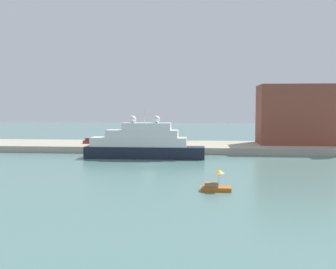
{
  "coord_description": "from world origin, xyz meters",
  "views": [
    {
      "loc": [
        10.48,
        -71.98,
        10.69
      ],
      "look_at": [
        3.18,
        6.0,
        5.24
      ],
      "focal_mm": 41.57,
      "sensor_mm": 36.0,
      "label": 1
    }
  ],
  "objects_px": {
    "large_yacht": "(143,144)",
    "mooring_bollard": "(170,145)",
    "harbor_building": "(295,114)",
    "person_figure": "(107,143)",
    "small_motorboat": "(215,185)",
    "parked_car": "(91,141)"
  },
  "relations": [
    {
      "from": "harbor_building",
      "to": "mooring_bollard",
      "type": "relative_size",
      "value": 21.58
    },
    {
      "from": "large_yacht",
      "to": "harbor_building",
      "type": "bearing_deg",
      "value": 28.77
    },
    {
      "from": "harbor_building",
      "to": "mooring_bollard",
      "type": "xyz_separation_m",
      "value": [
        -30.6,
        -11.51,
        -6.99
      ]
    },
    {
      "from": "large_yacht",
      "to": "small_motorboat",
      "type": "height_order",
      "value": "large_yacht"
    },
    {
      "from": "person_figure",
      "to": "small_motorboat",
      "type": "bearing_deg",
      "value": -58.95
    },
    {
      "from": "harbor_building",
      "to": "parked_car",
      "type": "height_order",
      "value": "harbor_building"
    },
    {
      "from": "small_motorboat",
      "to": "parked_car",
      "type": "distance_m",
      "value": 55.84
    },
    {
      "from": "small_motorboat",
      "to": "harbor_building",
      "type": "bearing_deg",
      "value": 67.16
    },
    {
      "from": "harbor_building",
      "to": "person_figure",
      "type": "bearing_deg",
      "value": -167.89
    },
    {
      "from": "parked_car",
      "to": "mooring_bollard",
      "type": "distance_m",
      "value": 22.33
    },
    {
      "from": "person_figure",
      "to": "mooring_bollard",
      "type": "bearing_deg",
      "value": -6.05
    },
    {
      "from": "large_yacht",
      "to": "harbor_building",
      "type": "distance_m",
      "value": 41.2
    },
    {
      "from": "large_yacht",
      "to": "parked_car",
      "type": "bearing_deg",
      "value": 135.09
    },
    {
      "from": "small_motorboat",
      "to": "person_figure",
      "type": "xyz_separation_m",
      "value": [
        -24.63,
        40.92,
        1.47
      ]
    },
    {
      "from": "large_yacht",
      "to": "harbor_building",
      "type": "height_order",
      "value": "harbor_building"
    },
    {
      "from": "small_motorboat",
      "to": "person_figure",
      "type": "relative_size",
      "value": 2.46
    },
    {
      "from": "small_motorboat",
      "to": "person_figure",
      "type": "height_order",
      "value": "person_figure"
    },
    {
      "from": "small_motorboat",
      "to": "mooring_bollard",
      "type": "xyz_separation_m",
      "value": [
        -9.21,
        39.29,
        1.17
      ]
    },
    {
      "from": "parked_car",
      "to": "mooring_bollard",
      "type": "relative_size",
      "value": 4.75
    },
    {
      "from": "small_motorboat",
      "to": "mooring_bollard",
      "type": "relative_size",
      "value": 4.56
    },
    {
      "from": "large_yacht",
      "to": "mooring_bollard",
      "type": "xyz_separation_m",
      "value": [
        5.13,
        8.11,
        -1.05
      ]
    },
    {
      "from": "harbor_building",
      "to": "parked_car",
      "type": "distance_m",
      "value": 52.17
    }
  ]
}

